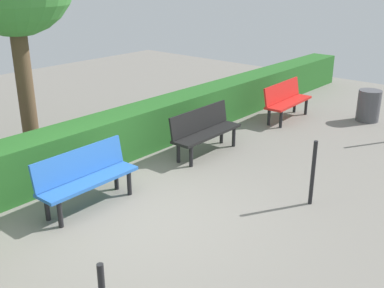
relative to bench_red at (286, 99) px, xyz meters
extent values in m
plane|color=gray|center=(5.47, 0.76, -0.48)|extent=(21.11, 21.11, 0.00)
cube|color=red|center=(0.00, 0.07, -0.07)|extent=(1.60, 0.49, 0.05)
cube|color=red|center=(0.01, -0.12, 0.17)|extent=(1.59, 0.19, 0.42)
cylinder|color=black|center=(-0.65, 0.20, -0.29)|extent=(0.07, 0.07, 0.39)
cylinder|color=black|center=(-0.64, -0.10, -0.29)|extent=(0.07, 0.07, 0.39)
cylinder|color=black|center=(0.63, 0.25, -0.29)|extent=(0.07, 0.07, 0.39)
cylinder|color=black|center=(0.64, -0.05, -0.29)|extent=(0.07, 0.07, 0.39)
cube|color=black|center=(2.92, 0.00, -0.07)|extent=(1.63, 0.45, 0.05)
cube|color=black|center=(2.93, -0.19, 0.17)|extent=(1.62, 0.13, 0.42)
cylinder|color=black|center=(2.26, 0.14, -0.29)|extent=(0.07, 0.07, 0.39)
cylinder|color=black|center=(2.27, -0.16, -0.29)|extent=(0.07, 0.07, 0.39)
cylinder|color=black|center=(3.58, 0.17, -0.29)|extent=(0.07, 0.07, 0.39)
cylinder|color=black|center=(3.59, -0.13, -0.29)|extent=(0.07, 0.07, 0.39)
cube|color=blue|center=(5.68, 0.02, -0.07)|extent=(1.58, 0.45, 0.05)
cube|color=blue|center=(5.68, -0.17, 0.17)|extent=(1.57, 0.14, 0.42)
cylinder|color=black|center=(5.04, 0.16, -0.29)|extent=(0.07, 0.07, 0.39)
cylinder|color=black|center=(5.05, -0.14, -0.29)|extent=(0.07, 0.07, 0.39)
cylinder|color=black|center=(6.31, 0.18, -0.29)|extent=(0.07, 0.07, 0.39)
cylinder|color=black|center=(6.32, -0.12, -0.29)|extent=(0.07, 0.07, 0.39)
cube|color=#266023|center=(4.23, -1.15, -0.06)|extent=(17.11, 0.69, 0.84)
cylinder|color=brown|center=(5.09, -2.50, 0.83)|extent=(0.30, 0.30, 2.63)
cylinder|color=black|center=(3.48, 2.44, 0.02)|extent=(0.06, 0.06, 1.00)
cylinder|color=#4C4C51|center=(-1.13, 1.52, -0.12)|extent=(0.51, 0.51, 0.72)
camera|label=1|loc=(9.32, 5.10, 2.78)|focal=43.18mm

